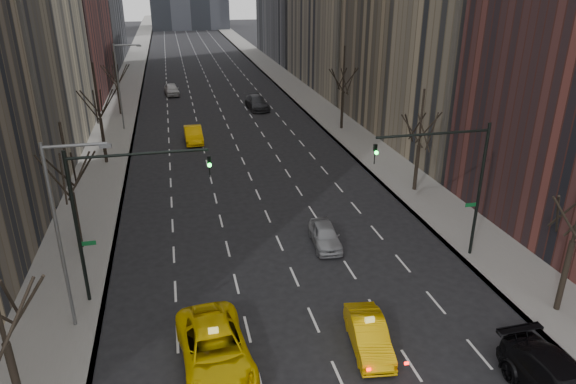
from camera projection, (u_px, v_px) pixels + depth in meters
sidewalk_left at (128, 86)px, 78.17m from camera, size 4.50×320.00×0.15m
sidewalk_right at (285, 80)px, 83.18m from camera, size 4.50×320.00×0.15m
tree_lw_a at (6, 345)px, 17.40m from camera, size 3.36×3.50×8.28m
tree_lw_b at (72, 193)px, 30.05m from camera, size 3.36×3.50×7.82m
tree_lw_c at (101, 120)px, 44.31m from camera, size 3.36×3.50×8.74m
tree_lw_d at (117, 86)px, 60.68m from camera, size 3.36×3.50×7.36m
tree_rw_a at (572, 242)px, 24.10m from camera, size 3.36×3.50×8.28m
tree_rw_b at (419, 145)px, 38.55m from camera, size 3.36×3.50×7.82m
tree_rw_c at (343, 93)px, 54.62m from camera, size 3.36×3.50×8.74m
traffic_mast_left at (110, 201)px, 24.56m from camera, size 6.69×0.39×8.00m
traffic_mast_right at (455, 172)px, 28.28m from camera, size 6.69×0.39×8.00m
streetlight_near at (64, 220)px, 22.36m from camera, size 2.83×0.22×9.00m
streetlight_far at (121, 78)px, 53.83m from camera, size 2.83×0.22×9.00m
taxi_suv at (215, 349)px, 21.71m from camera, size 3.30×6.32×1.70m
taxi_sedan at (369, 335)px, 22.81m from camera, size 2.01×4.40×1.40m
silver_sedan_ahead at (325, 235)px, 31.65m from camera, size 1.92×4.12×1.36m
far_taxi at (193, 135)px, 51.50m from camera, size 1.80×4.89×1.60m
far_suv_grey at (257, 103)px, 64.53m from camera, size 2.75×5.84×1.65m
far_car_white at (172, 89)px, 72.36m from camera, size 2.30×4.80×1.58m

